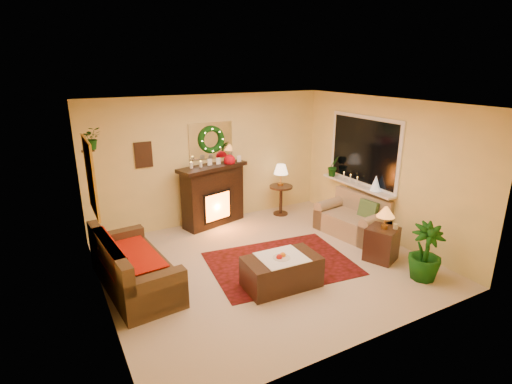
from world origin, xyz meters
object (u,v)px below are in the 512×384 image
fireplace (213,198)px  side_table_round (281,200)px  coffee_table (282,273)px  end_table_square (381,245)px  sofa (134,260)px  loveseat (352,214)px

fireplace → side_table_round: fireplace is taller
side_table_round → coffee_table: (-1.56, -2.53, -0.12)m
side_table_round → end_table_square: size_ratio=1.15×
sofa → side_table_round: size_ratio=2.91×
sofa → loveseat: (4.10, -0.04, -0.01)m
loveseat → side_table_round: 1.69m
fireplace → coffee_table: size_ratio=1.16×
sofa → loveseat: size_ratio=1.44×
loveseat → end_table_square: size_ratio=2.32×
fireplace → loveseat: (2.13, -1.77, -0.13)m
side_table_round → sofa: bearing=-156.2°
end_table_square → fireplace: bearing=123.2°
fireplace → side_table_round: bearing=-22.7°
sofa → side_table_round: 3.79m
fireplace → loveseat: bearing=-54.5°
sofa → loveseat: sofa is taller
loveseat → side_table_round: size_ratio=2.03×
sofa → end_table_square: sofa is taller
end_table_square → coffee_table: end_table_square is taller
fireplace → loveseat: 2.77m
end_table_square → coffee_table: bearing=177.5°
fireplace → coffee_table: fireplace is taller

